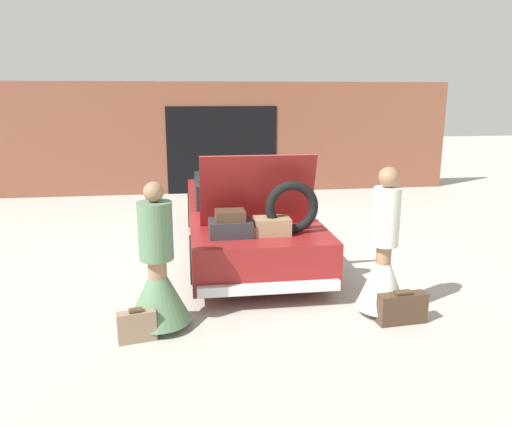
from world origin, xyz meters
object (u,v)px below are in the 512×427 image
suitcase_beside_left_person (137,326)px  suitcase_beside_right_person (402,308)px  person_right (383,263)px  car (245,216)px  person_left (158,278)px

suitcase_beside_left_person → suitcase_beside_right_person: 2.92m
suitcase_beside_left_person → person_right: bearing=5.7°
car → suitcase_beside_left_person: car is taller
suitcase_beside_right_person → suitcase_beside_left_person: bearing=-179.7°
person_right → suitcase_beside_left_person: 2.82m
suitcase_beside_left_person → car: bearing=63.6°
suitcase_beside_right_person → person_right: bearing=119.0°
person_right → suitcase_beside_left_person: size_ratio=4.20×
person_right → suitcase_beside_right_person: size_ratio=3.06×
person_left → suitcase_beside_right_person: bearing=84.3°
car → person_right: car is taller
suitcase_beside_left_person → person_left: bearing=53.5°
suitcase_beside_right_person → car: bearing=115.3°
person_right → car: bearing=25.8°
car → person_left: 3.01m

